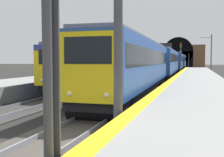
{
  "coord_description": "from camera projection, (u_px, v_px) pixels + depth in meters",
  "views": [
    {
      "loc": [
        -6.95,
        -4.19,
        2.62
      ],
      "look_at": [
        8.68,
        0.49,
        1.54
      ],
      "focal_mm": 44.87,
      "sensor_mm": 36.0,
      "label": 1
    }
  ],
  "objects": [
    {
      "name": "platform_right_edge_strip",
      "position": [
        121.0,
        121.0,
        7.27
      ],
      "size": [
        112.0,
        0.5,
        0.01
      ],
      "primitive_type": "cube",
      "color": "yellow",
      "rests_on": "platform_right"
    },
    {
      "name": "platform_right",
      "position": [
        200.0,
        147.0,
        6.74
      ],
      "size": [
        112.0,
        4.44,
        1.03
      ],
      "primitive_type": "cube",
      "color": "gray",
      "rests_on": "ground_plane"
    },
    {
      "name": "railway_signal_mid",
      "position": [
        181.0,
        56.0,
        43.23
      ],
      "size": [
        0.39,
        0.38,
        5.38
      ],
      "rotation": [
        0.0,
        0.0,
        3.14
      ],
      "color": "#4C4C54",
      "rests_on": "ground_plane"
    },
    {
      "name": "tunnel_portal",
      "position": [
        178.0,
        56.0,
        108.24
      ],
      "size": [
        2.71,
        19.69,
        11.41
      ],
      "color": "brown",
      "rests_on": "ground_plane"
    },
    {
      "name": "railway_signal_near",
      "position": [
        47.0,
        11.0,
        4.41
      ],
      "size": [
        0.39,
        0.38,
        5.65
      ],
      "rotation": [
        0.0,
        0.0,
        3.14
      ],
      "color": "#38383D",
      "rests_on": "ground_plane"
    },
    {
      "name": "ground_plane",
      "position": [
        42.0,
        151.0,
        8.01
      ],
      "size": [
        320.0,
        320.0,
        0.0
      ],
      "primitive_type": "plane",
      "color": "black"
    },
    {
      "name": "catenary_mast_near",
      "position": [
        211.0,
        54.0,
        52.32
      ],
      "size": [
        0.22,
        2.28,
        7.42
      ],
      "color": "#595B60",
      "rests_on": "ground_plane"
    },
    {
      "name": "train_adjacent_platform",
      "position": [
        123.0,
        63.0,
        35.39
      ],
      "size": [
        37.66,
        3.24,
        4.7
      ],
      "rotation": [
        0.0,
        0.0,
        3.17
      ],
      "color": "navy",
      "rests_on": "ground_plane"
    },
    {
      "name": "train_main_approaching",
      "position": [
        171.0,
        62.0,
        49.19
      ],
      "size": [
        80.37,
        3.17,
        4.98
      ],
      "rotation": [
        0.0,
        0.0,
        3.16
      ],
      "color": "#264C99",
      "rests_on": "ground_plane"
    },
    {
      "name": "railway_signal_far",
      "position": [
        189.0,
        59.0,
        93.12
      ],
      "size": [
        0.39,
        0.38,
        4.76
      ],
      "rotation": [
        0.0,
        0.0,
        3.14
      ],
      "color": "#38383D",
      "rests_on": "ground_plane"
    },
    {
      "name": "track_main_line",
      "position": [
        41.0,
        150.0,
        8.01
      ],
      "size": [
        160.0,
        3.02,
        0.21
      ],
      "color": "#423D38",
      "rests_on": "ground_plane"
    }
  ]
}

